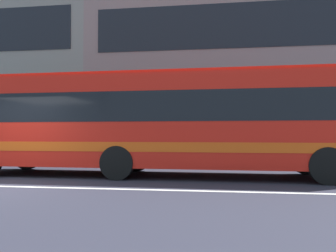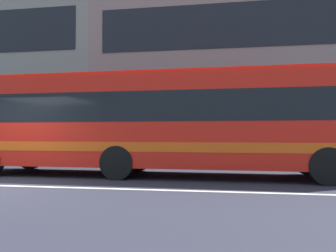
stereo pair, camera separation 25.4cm
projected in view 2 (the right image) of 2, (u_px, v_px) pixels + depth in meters
The scene contains 3 objects.
hedge_row_far at pixel (18, 152), 15.91m from camera, with size 16.51×1.10×0.95m, color #26451C.
apartment_block_right at pixel (274, 60), 22.97m from camera, with size 23.01×9.83×12.85m.
transit_bus at pixel (151, 120), 10.74m from camera, with size 12.12×2.80×3.23m.
Camera 2 is at (5.96, -7.84, 1.35)m, focal length 35.52 mm.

